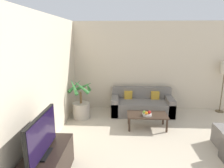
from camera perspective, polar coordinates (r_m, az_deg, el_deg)
name	(u,v)px	position (r m, az deg, el deg)	size (l,w,h in m)	color
wall_back	(186,67)	(6.54, 20.43, 4.68)	(8.51, 0.06, 2.70)	beige
wall_left	(30,93)	(3.58, -22.41, -2.30)	(0.06, 7.68, 2.70)	beige
television	(42,136)	(3.18, -19.42, -13.75)	(0.18, 1.01, 0.64)	black
potted_palm	(81,106)	(5.69, -8.82, -6.13)	(0.70, 0.69, 1.16)	#ADA393
sofa_loveseat	(142,105)	(6.05, 8.52, -5.95)	(1.80, 0.81, 0.74)	slate
coffee_table	(147,116)	(5.13, 10.01, -8.99)	(0.99, 0.54, 0.36)	#38281E
fruit_bowl	(147,114)	(5.04, 9.96, -8.58)	(0.23, 0.23, 0.05)	beige
apple_red	(149,112)	(5.01, 10.64, -7.92)	(0.08, 0.08, 0.08)	red
apple_green	(144,112)	(5.01, 9.15, -7.92)	(0.07, 0.07, 0.07)	olive
orange_fruit	(146,113)	(4.96, 9.81, -8.16)	(0.08, 0.08, 0.08)	orange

